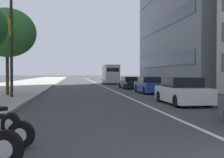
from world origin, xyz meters
TOP-DOWN VIEW (x-y plane):
  - sidewalk_right_plaza at (30.00, 10.66)m, footprint 160.00×8.81m
  - lane_centre_stripe at (35.00, 0.00)m, footprint 110.00×0.16m
  - car_lead_in_lane at (11.05, -2.07)m, footprint 4.19×1.90m
  - car_approaching_light at (19.34, -2.55)m, footprint 4.15×1.85m
  - car_far_down_avenue at (26.52, -2.35)m, footprint 4.51×2.01m
  - delivery_van_ahead at (39.92, -1.96)m, footprint 6.14×2.23m
  - street_lamp_with_banners at (15.17, 7.33)m, footprint 1.26×2.18m
  - street_tree_by_lamp_post at (16.96, 8.29)m, footprint 3.98×3.98m

SIDE VIEW (x-z plane):
  - lane_centre_stripe at x=35.00m, z-range 0.00..0.01m
  - sidewalk_right_plaza at x=30.00m, z-range 0.00..0.15m
  - car_far_down_avenue at x=26.52m, z-range -0.03..1.26m
  - car_approaching_light at x=19.34m, z-range -0.04..1.32m
  - car_lead_in_lane at x=11.05m, z-range -0.05..1.39m
  - delivery_van_ahead at x=39.92m, z-range 0.09..2.99m
  - street_tree_by_lamp_post at x=16.96m, z-range 1.46..7.47m
  - street_lamp_with_banners at x=15.17m, z-range 0.93..8.91m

